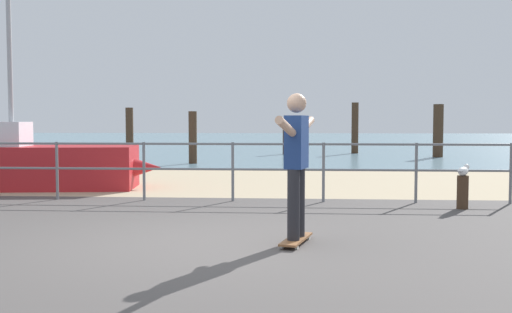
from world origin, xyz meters
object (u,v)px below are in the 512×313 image
skateboarder (296,157)px  bollard_short (463,193)px  sailboat (35,164)px  seagull (463,171)px  skateboard (296,239)px

skateboarder → bollard_short: (2.64, 2.89, -0.74)m
sailboat → seagull: sailboat is taller
sailboat → bollard_short: sailboat is taller
sailboat → bollard_short: 8.37m
sailboat → skateboarder: sailboat is taller
skateboard → seagull: bearing=47.6°
bollard_short → seagull: (0.01, 0.01, 0.35)m
skateboarder → seagull: bearing=47.6°
bollard_short → seagull: size_ratio=1.25×
sailboat → bollard_short: size_ratio=9.34×
sailboat → bollard_short: (8.05, -2.28, -0.25)m
bollard_short → skateboard: bearing=-132.4°
skateboarder → seagull: (2.65, 2.90, -0.39)m
skateboard → skateboarder: skateboarder is taller
skateboard → bollard_short: (2.64, 2.89, 0.21)m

